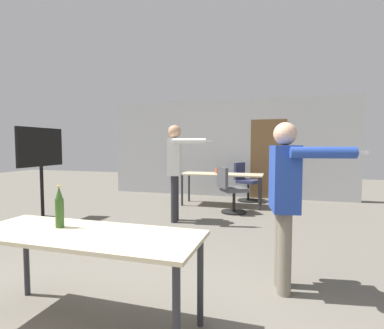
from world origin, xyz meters
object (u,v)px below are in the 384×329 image
Objects in this scene: office_chair_far_left at (246,183)px; person_left_plaid at (175,163)px; person_far_watching at (286,190)px; office_chair_mid_tucked at (231,191)px; beer_bottle at (59,208)px; tv_screen at (41,163)px; drink_cup at (217,171)px.

person_left_plaid is at bearing 2.18° from office_chair_far_left.
person_far_watching reaches higher than office_chair_mid_tucked.
beer_bottle reaches higher than office_chair_mid_tucked.
tv_screen reaches higher than person_far_watching.
person_far_watching is 3.31m from office_chair_mid_tucked.
person_far_watching reaches higher than beer_bottle.
person_left_plaid is 2.68m from office_chair_far_left.
office_chair_far_left is (-0.88, 4.56, -0.52)m from person_far_watching.
office_chair_far_left is at bearing 140.63° from office_chair_mid_tucked.
person_left_plaid reaches higher than beer_bottle.
tv_screen is 4.59m from office_chair_far_left.
tv_screen is at bearing -22.50° from office_chair_far_left.
office_chair_far_left reaches higher than drink_cup.
person_far_watching is 13.61× the size of drink_cup.
tv_screen is 3.49m from beer_bottle.
tv_screen is 2.44m from person_left_plaid.
tv_screen reaches higher than office_chair_far_left.
person_left_plaid is (-1.87, 2.15, 0.11)m from person_far_watching.
tv_screen is 1.06× the size of person_far_watching.
drink_cup is (2.74, 2.40, -0.26)m from tv_screen.
beer_bottle is at bearing -43.64° from office_chair_mid_tucked.
person_far_watching is 1.70× the size of office_chair_mid_tucked.
tv_screen is 3.65m from drink_cup.
office_chair_mid_tucked is 7.98× the size of drink_cup.
person_far_watching is (4.21, -1.47, -0.09)m from tv_screen.
person_left_plaid is at bearing -73.64° from tv_screen.
person_far_watching is at bearing 29.48° from beer_bottle.
drink_cup is at bearing -15.54° from office_chair_far_left.
tv_screen reaches higher than office_chair_mid_tucked.
drink_cup is (-0.59, -0.70, 0.35)m from office_chair_far_left.
office_chair_far_left is 8.02× the size of drink_cup.
person_left_plaid is 5.20× the size of beer_bottle.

